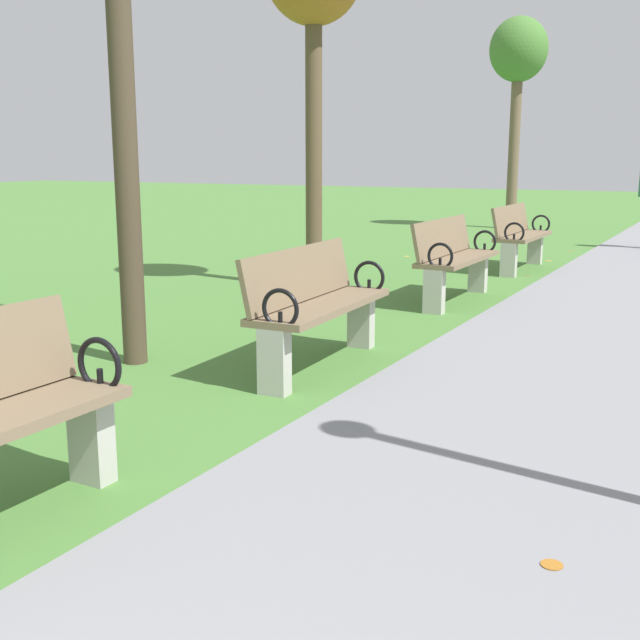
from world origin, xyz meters
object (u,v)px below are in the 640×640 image
object	(u,v)px
park_bench_4	(454,257)
park_bench_5	(520,235)
park_bench_3	(316,304)
tree_4	(518,58)

from	to	relation	value
park_bench_4	park_bench_5	size ratio (longest dim) A/B	1.00
park_bench_3	park_bench_4	distance (m)	3.13
park_bench_5	tree_4	distance (m)	7.45
park_bench_3	park_bench_5	world-z (taller)	same
park_bench_3	tree_4	world-z (taller)	tree_4
park_bench_4	tree_4	world-z (taller)	tree_4
tree_4	park_bench_3	bearing A→B (deg)	-81.55
tree_4	park_bench_4	bearing A→B (deg)	-78.77
park_bench_3	tree_4	xyz separation A→B (m)	(-1.85, 12.44, 3.14)
park_bench_3	tree_4	size ratio (longest dim) A/B	0.36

